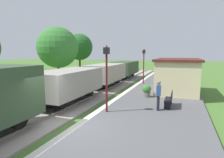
% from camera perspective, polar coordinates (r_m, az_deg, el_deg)
% --- Properties ---
extents(ground_plane, '(160.00, 160.00, 0.00)m').
position_cam_1_polar(ground_plane, '(9.12, -13.07, -14.94)').
color(ground_plane, '#47702D').
extents(platform_slab, '(6.00, 60.00, 0.25)m').
position_cam_1_polar(platform_slab, '(7.88, 7.67, -17.60)').
color(platform_slab, '#565659').
rests_on(platform_slab, ground).
extents(platform_edge_stripe, '(0.36, 60.00, 0.01)m').
position_cam_1_polar(platform_edge_stripe, '(8.82, -10.90, -13.90)').
color(platform_edge_stripe, silver).
rests_on(platform_edge_stripe, platform_slab).
extents(track_ballast, '(3.80, 60.00, 0.12)m').
position_cam_1_polar(track_ballast, '(10.54, -24.25, -11.89)').
color(track_ballast, '#9E9389').
rests_on(track_ballast, ground).
extents(rail_near, '(0.07, 60.00, 0.14)m').
position_cam_1_polar(rail_near, '(10.03, -21.31, -11.97)').
color(rail_near, slate).
rests_on(rail_near, track_ballast).
extents(rail_far, '(0.07, 60.00, 0.14)m').
position_cam_1_polar(rail_far, '(11.00, -27.00, -10.52)').
color(rail_far, slate).
rests_on(rail_far, track_ballast).
extents(freight_train, '(2.50, 26.00, 2.72)m').
position_cam_1_polar(freight_train, '(15.22, -7.57, 0.23)').
color(freight_train, '#384C33').
rests_on(freight_train, rail_near).
extents(station_hut, '(3.50, 5.80, 2.78)m').
position_cam_1_polar(station_hut, '(16.85, 19.33, 1.19)').
color(station_hut, beige).
rests_on(station_hut, platform_slab).
extents(bench_near_hut, '(0.42, 1.50, 0.91)m').
position_cam_1_polar(bench_near_hut, '(11.98, 17.17, -5.88)').
color(bench_near_hut, black).
rests_on(bench_near_hut, platform_slab).
extents(person_waiting, '(0.31, 0.42, 1.71)m').
position_cam_1_polar(person_waiting, '(10.98, 13.98, -4.53)').
color(person_waiting, black).
rests_on(person_waiting, platform_slab).
extents(potted_planter, '(0.64, 0.64, 0.92)m').
position_cam_1_polar(potted_planter, '(14.19, 10.54, -3.51)').
color(potted_planter, slate).
rests_on(potted_planter, platform_slab).
extents(lamp_post_near, '(0.28, 0.28, 3.70)m').
position_cam_1_polar(lamp_post_near, '(10.13, -1.68, 3.93)').
color(lamp_post_near, '#591414').
rests_on(lamp_post_near, platform_slab).
extents(lamp_post_far, '(0.28, 0.28, 3.70)m').
position_cam_1_polar(lamp_post_far, '(20.14, 9.68, 5.84)').
color(lamp_post_far, '#591414').
rests_on(lamp_post_far, platform_slab).
extents(tree_trackside_far, '(4.31, 4.31, 6.23)m').
position_cam_1_polar(tree_trackside_far, '(20.83, -16.25, 9.20)').
color(tree_trackside_far, '#4C3823').
rests_on(tree_trackside_far, ground).
extents(tree_field_left, '(3.77, 3.77, 6.24)m').
position_cam_1_polar(tree_field_left, '(27.61, -9.91, 9.58)').
color(tree_field_left, '#4C3823').
rests_on(tree_field_left, ground).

